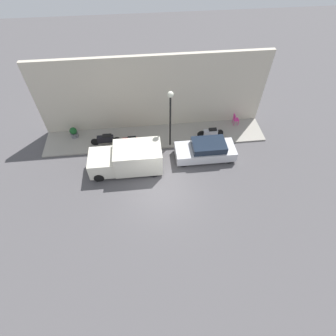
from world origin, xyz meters
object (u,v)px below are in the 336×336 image
(parked_car, at_px, (206,150))
(delivery_van, at_px, (127,159))
(scooter_silver, at_px, (211,132))
(motorcycle_red, at_px, (130,141))
(motorcycle_black, at_px, (106,139))
(potted_plant, at_px, (74,132))
(cafe_chair, at_px, (235,119))
(streetlamp, at_px, (170,109))

(parked_car, bearing_deg, delivery_van, 95.47)
(scooter_silver, bearing_deg, motorcycle_red, 93.81)
(motorcycle_black, distance_m, potted_plant, 2.61)
(potted_plant, bearing_deg, parked_car, -107.80)
(delivery_van, relative_size, scooter_silver, 2.41)
(scooter_silver, bearing_deg, cafe_chair, -60.96)
(motorcycle_red, height_order, motorcycle_black, motorcycle_black)
(scooter_silver, distance_m, potted_plant, 10.00)
(potted_plant, bearing_deg, delivery_van, -131.46)
(motorcycle_red, bearing_deg, cafe_chair, -78.78)
(motorcycle_red, distance_m, potted_plant, 4.37)
(motorcycle_black, xyz_separation_m, cafe_chair, (1.17, -9.72, 0.06))
(parked_car, height_order, motorcycle_red, parked_car)
(parked_car, distance_m, delivery_van, 5.31)
(motorcycle_red, bearing_deg, delivery_van, 174.25)
(parked_car, height_order, potted_plant, parked_car)
(parked_car, bearing_deg, streetlamp, 59.29)
(motorcycle_red, relative_size, scooter_silver, 1.02)
(delivery_van, relative_size, motorcycle_red, 2.36)
(parked_car, height_order, delivery_van, delivery_van)
(parked_car, bearing_deg, motorcycle_black, 74.55)
(delivery_van, xyz_separation_m, motorcycle_red, (1.98, -0.20, -0.35))
(parked_car, distance_m, motorcycle_black, 7.07)
(scooter_silver, distance_m, streetlamp, 4.10)
(scooter_silver, relative_size, cafe_chair, 2.10)
(cafe_chair, bearing_deg, delivery_van, 113.50)
(motorcycle_red, bearing_deg, parked_car, -106.15)
(delivery_van, relative_size, streetlamp, 1.06)
(parked_car, distance_m, scooter_silver, 2.01)
(parked_car, relative_size, cafe_chair, 4.39)
(scooter_silver, height_order, potted_plant, potted_plant)
(motorcycle_black, relative_size, cafe_chair, 2.31)
(scooter_silver, bearing_deg, motorcycle_black, 89.82)
(motorcycle_black, xyz_separation_m, streetlamp, (-0.53, -4.53, 2.65))
(potted_plant, relative_size, cafe_chair, 0.86)
(potted_plant, xyz_separation_m, cafe_chair, (0.10, -12.10, 0.14))
(delivery_van, relative_size, motorcycle_black, 2.19)
(parked_car, xyz_separation_m, cafe_chair, (3.05, -2.91, 0.00))
(potted_plant, bearing_deg, scooter_silver, -96.27)
(potted_plant, bearing_deg, motorcycle_black, -114.19)
(scooter_silver, bearing_deg, streetlamp, 99.44)
(scooter_silver, bearing_deg, parked_car, 157.88)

